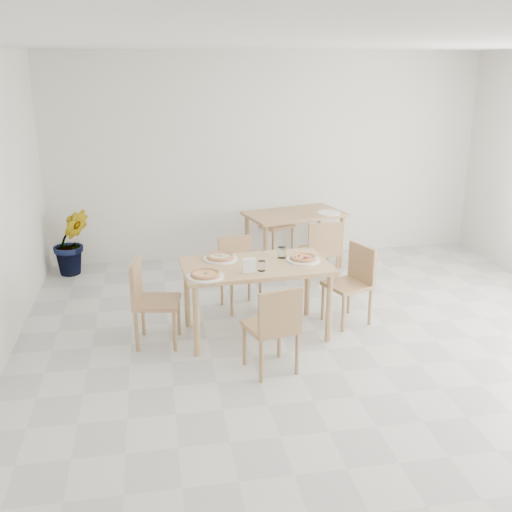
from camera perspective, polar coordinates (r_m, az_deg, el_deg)
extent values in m
plane|color=silver|center=(5.53, 8.11, -10.81)|extent=(7.00, 7.00, 0.00)
plane|color=white|center=(4.86, 9.63, 19.54)|extent=(7.00, 7.00, 0.00)
plane|color=silver|center=(8.34, 1.10, 9.39)|extent=(6.00, 0.00, 6.00)
cube|color=tan|center=(5.91, 0.00, -0.97)|extent=(1.49, 0.90, 0.04)
cylinder|color=tan|center=(5.62, -5.71, -6.18)|extent=(0.06, 0.06, 0.71)
cylinder|color=tan|center=(5.92, 6.96, -4.96)|extent=(0.06, 0.06, 0.71)
cylinder|color=tan|center=(6.24, -6.58, -3.68)|extent=(0.06, 0.06, 0.71)
cylinder|color=tan|center=(6.51, 4.91, -2.70)|extent=(0.06, 0.06, 0.71)
cube|color=tan|center=(5.33, 1.41, -6.75)|extent=(0.50, 0.50, 0.04)
cube|color=tan|center=(5.09, 2.35, -5.35)|extent=(0.41, 0.14, 0.39)
cylinder|color=tan|center=(5.64, 2.21, -7.78)|extent=(0.04, 0.04, 0.40)
cylinder|color=tan|center=(5.50, -1.08, -8.45)|extent=(0.04, 0.04, 0.40)
cylinder|color=tan|center=(5.36, 3.93, -9.25)|extent=(0.04, 0.04, 0.40)
cylinder|color=tan|center=(5.22, 0.50, -10.01)|extent=(0.04, 0.04, 0.40)
cube|color=tan|center=(6.65, -1.46, -1.77)|extent=(0.46, 0.46, 0.04)
cube|color=tan|center=(6.74, -2.01, 0.34)|extent=(0.39, 0.12, 0.37)
cylinder|color=tan|center=(6.52, -2.31, -4.15)|extent=(0.03, 0.03, 0.38)
cylinder|color=tan|center=(6.64, 0.42, -3.74)|extent=(0.03, 0.03, 0.38)
cylinder|color=tan|center=(6.82, -3.27, -3.16)|extent=(0.03, 0.03, 0.38)
cylinder|color=tan|center=(6.93, -0.64, -2.79)|extent=(0.03, 0.03, 0.38)
cube|color=tan|center=(5.89, -9.39, -4.36)|extent=(0.48, 0.48, 0.04)
cube|color=tan|center=(5.84, -11.35, -2.34)|extent=(0.11, 0.42, 0.40)
cylinder|color=tan|center=(5.79, -7.75, -7.12)|extent=(0.04, 0.04, 0.41)
cylinder|color=tan|center=(6.12, -7.36, -5.69)|extent=(0.04, 0.04, 0.41)
cylinder|color=tan|center=(5.85, -11.30, -7.07)|extent=(0.04, 0.04, 0.41)
cylinder|color=tan|center=(6.17, -10.71, -5.65)|extent=(0.04, 0.04, 0.41)
cube|color=tan|center=(6.35, 8.67, -2.77)|extent=(0.53, 0.53, 0.04)
cube|color=tan|center=(6.39, 10.07, -0.66)|extent=(0.18, 0.40, 0.39)
cylinder|color=tan|center=(6.46, 6.38, -4.41)|extent=(0.04, 0.04, 0.40)
cylinder|color=tan|center=(6.20, 8.30, -5.47)|extent=(0.04, 0.04, 0.40)
cylinder|color=tan|center=(6.66, 8.84, -3.81)|extent=(0.04, 0.04, 0.40)
cylinder|color=tan|center=(6.41, 10.80, -4.80)|extent=(0.04, 0.04, 0.40)
cylinder|color=white|center=(5.56, -4.85, -1.94)|extent=(0.35, 0.35, 0.02)
cylinder|color=white|center=(6.04, -3.41, -0.27)|extent=(0.34, 0.34, 0.02)
cylinder|color=white|center=(6.02, 4.51, -0.36)|extent=(0.34, 0.34, 0.02)
cylinder|color=#E1AA69|center=(5.56, -4.85, -1.80)|extent=(0.34, 0.34, 0.01)
torus|color=#E1AA69|center=(5.55, -4.85, -1.70)|extent=(0.35, 0.35, 0.03)
cylinder|color=#C54F22|center=(5.55, -4.85, -1.71)|extent=(0.27, 0.27, 0.01)
ellipsoid|color=#12521C|center=(5.55, -4.85, -1.64)|extent=(0.05, 0.05, 0.01)
cylinder|color=#E1AA69|center=(6.03, -3.41, -0.14)|extent=(0.33, 0.33, 0.01)
torus|color=#E1AA69|center=(6.03, -3.41, -0.05)|extent=(0.33, 0.33, 0.03)
cylinder|color=white|center=(6.03, -3.41, -0.06)|extent=(0.26, 0.26, 0.01)
cylinder|color=#E1AA69|center=(6.02, 4.51, -0.22)|extent=(0.35, 0.35, 0.01)
torus|color=#E1AA69|center=(6.01, 4.51, -0.13)|extent=(0.35, 0.35, 0.03)
cylinder|color=#C54F22|center=(6.01, 4.51, -0.14)|extent=(0.27, 0.27, 0.01)
cylinder|color=white|center=(6.08, 2.46, 0.34)|extent=(0.08, 0.08, 0.11)
cylinder|color=white|center=(5.70, 0.54, -0.94)|extent=(0.07, 0.07, 0.10)
cube|color=silver|center=(5.65, -0.68, -1.57)|extent=(0.14, 0.08, 0.01)
cube|color=white|center=(5.62, -0.68, -0.87)|extent=(0.12, 0.06, 0.13)
cube|color=silver|center=(6.21, 0.84, 0.23)|extent=(0.07, 0.19, 0.01)
cube|color=silver|center=(5.78, -0.37, -1.17)|extent=(0.03, 0.19, 0.01)
cube|color=tan|center=(7.95, 3.70, 3.99)|extent=(1.40, 1.01, 0.04)
cylinder|color=tan|center=(7.56, 0.92, 0.33)|extent=(0.06, 0.06, 0.71)
cylinder|color=tan|center=(8.08, 8.13, 1.32)|extent=(0.06, 0.06, 0.71)
cylinder|color=tan|center=(8.06, -0.85, 1.47)|extent=(0.06, 0.06, 0.71)
cylinder|color=tan|center=(8.55, 6.06, 2.35)|extent=(0.06, 0.06, 0.71)
cube|color=tan|center=(7.46, 6.05, 0.48)|extent=(0.42, 0.42, 0.04)
cube|color=tan|center=(7.23, 6.57, 1.67)|extent=(0.41, 0.06, 0.39)
cylinder|color=tan|center=(7.74, 6.83, -0.60)|extent=(0.03, 0.03, 0.40)
cylinder|color=tan|center=(7.63, 4.35, -0.78)|extent=(0.03, 0.03, 0.40)
cylinder|color=tan|center=(7.42, 7.70, -1.44)|extent=(0.03, 0.03, 0.40)
cylinder|color=tan|center=(7.32, 5.12, -1.64)|extent=(0.03, 0.03, 0.40)
cube|color=tan|center=(8.56, 1.82, 2.95)|extent=(0.57, 0.57, 0.04)
cube|color=tan|center=(8.65, 1.03, 4.62)|extent=(0.39, 0.23, 0.40)
cylinder|color=tan|center=(8.38, 1.64, 1.03)|extent=(0.04, 0.04, 0.41)
cylinder|color=tan|center=(8.60, 3.48, 1.45)|extent=(0.04, 0.04, 0.41)
cylinder|color=tan|center=(8.64, 0.13, 1.57)|extent=(0.04, 0.04, 0.41)
cylinder|color=tan|center=(8.86, 1.95, 1.98)|extent=(0.04, 0.04, 0.41)
cylinder|color=white|center=(7.95, 6.94, 4.11)|extent=(0.32, 0.32, 0.02)
imported|color=#397122|center=(8.09, -17.16, 1.29)|extent=(0.57, 0.50, 0.87)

